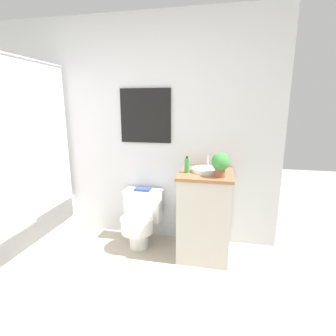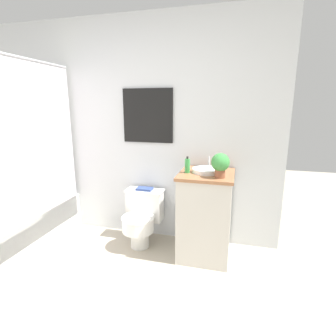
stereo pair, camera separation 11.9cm
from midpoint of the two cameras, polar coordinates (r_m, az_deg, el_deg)
wall_back at (r=3.12m, az=-8.17°, el=7.97°), size 3.56×0.07×2.50m
shower_area at (r=3.32m, az=-28.31°, el=-10.72°), size 0.62×1.35×1.98m
toilet at (r=3.00m, az=-4.58°, el=-10.42°), size 0.43×0.50×0.61m
vanity at (r=2.77m, az=9.35°, el=-10.01°), size 0.54×0.57×0.89m
sink at (r=2.64m, az=9.78°, el=-0.51°), size 0.30×0.33×0.13m
soap_bottle at (r=2.59m, az=5.54°, el=0.51°), size 0.05×0.05×0.16m
potted_plant at (r=2.45m, az=12.69°, el=0.91°), size 0.17×0.17×0.23m
book_on_tank at (r=3.00m, az=-3.99°, el=-4.56°), size 0.18×0.12×0.02m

